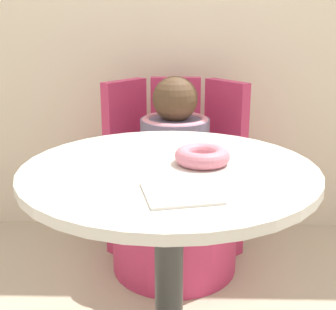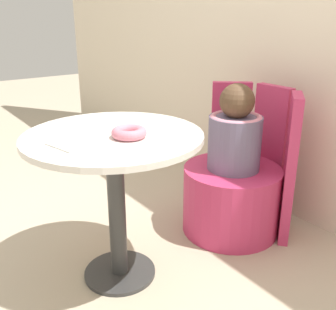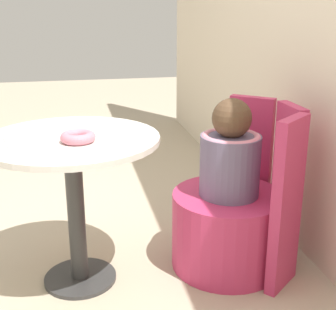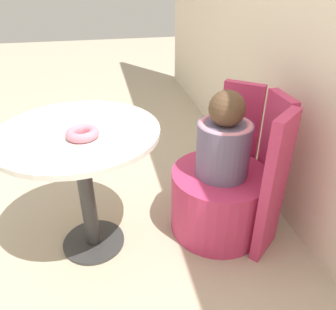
{
  "view_description": "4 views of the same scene",
  "coord_description": "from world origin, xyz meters",
  "px_view_note": "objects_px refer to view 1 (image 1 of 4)",
  "views": [
    {
      "loc": [
        -0.06,
        -1.13,
        1.05
      ],
      "look_at": [
        -0.1,
        0.38,
        0.59
      ],
      "focal_mm": 50.0,
      "sensor_mm": 36.0,
      "label": 1
    },
    {
      "loc": [
        1.29,
        -0.75,
        1.16
      ],
      "look_at": [
        -0.12,
        0.27,
        0.52
      ],
      "focal_mm": 42.0,
      "sensor_mm": 36.0,
      "label": 2
    },
    {
      "loc": [
        1.84,
        -0.02,
        1.22
      ],
      "look_at": [
        -0.06,
        0.38,
        0.59
      ],
      "focal_mm": 50.0,
      "sensor_mm": 36.0,
      "label": 3
    },
    {
      "loc": [
        1.29,
        0.1,
        1.32
      ],
      "look_at": [
        -0.04,
        0.38,
        0.53
      ],
      "focal_mm": 35.0,
      "sensor_mm": 36.0,
      "label": 4
    }
  ],
  "objects_px": {
    "tub_chair": "(174,227)",
    "child_figure": "(175,141)",
    "round_table": "(169,219)",
    "donut": "(203,156)"
  },
  "relations": [
    {
      "from": "tub_chair",
      "to": "donut",
      "type": "distance_m",
      "value": 0.86
    },
    {
      "from": "tub_chair",
      "to": "child_figure",
      "type": "xyz_separation_m",
      "value": [
        -0.0,
        0.0,
        0.38
      ]
    },
    {
      "from": "tub_chair",
      "to": "child_figure",
      "type": "height_order",
      "value": "child_figure"
    },
    {
      "from": "donut",
      "to": "round_table",
      "type": "bearing_deg",
      "value": -164.67
    },
    {
      "from": "round_table",
      "to": "tub_chair",
      "type": "xyz_separation_m",
      "value": [
        0.01,
        0.7,
        -0.36
      ]
    },
    {
      "from": "round_table",
      "to": "child_figure",
      "type": "distance_m",
      "value": 0.7
    },
    {
      "from": "child_figure",
      "to": "donut",
      "type": "xyz_separation_m",
      "value": [
        0.08,
        -0.68,
        0.14
      ]
    },
    {
      "from": "donut",
      "to": "tub_chair",
      "type": "bearing_deg",
      "value": 96.6
    },
    {
      "from": "donut",
      "to": "child_figure",
      "type": "bearing_deg",
      "value": 96.6
    },
    {
      "from": "tub_chair",
      "to": "child_figure",
      "type": "relative_size",
      "value": 1.16
    }
  ]
}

